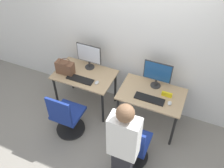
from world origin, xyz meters
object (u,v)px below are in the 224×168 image
Objects in this scene: keyboard_left at (80,79)px; mouse_left at (97,83)px; monitor_right at (157,73)px; handbag at (65,68)px; mouse_right at (170,103)px; office_chair_right at (132,146)px; person_right at (123,147)px; monitor_left at (89,55)px; keyboard_right at (149,99)px; office_chair_left at (67,118)px.

keyboard_left is 0.29m from mouse_left.
monitor_right reaches higher than handbag.
office_chair_right is at bearing -115.78° from mouse_right.
monitor_right is 1.33m from person_right.
handbag is (-0.30, -0.29, -0.14)m from monitor_left.
monitor_right is 0.49m from mouse_right.
keyboard_left is at bearing 139.32° from person_right.
keyboard_left is at bearing -174.18° from mouse_left.
office_chair_right is (1.15, -0.96, -0.62)m from monitor_left.
mouse_left is at bearing 179.56° from keyboard_right.
office_chair_right is (1.13, -0.08, 0.00)m from office_chair_left.
person_right reaches higher than office_chair_right.
person_right reaches higher than mouse_right.
office_chair_right is at bearing -24.77° from handbag.
mouse_left is at bearing -179.01° from mouse_right.
monitor_left is at bearing 140.01° from office_chair_right.
keyboard_right is (1.17, 0.02, 0.00)m from keyboard_left.
monitor_left is 1.17m from monitor_right.
office_chair_right is (1.15, -0.61, -0.37)m from keyboard_left.
mouse_left is 0.20× the size of keyboard_right.
monitor_left is 1.52m from mouse_right.
monitor_right reaches higher than office_chair_right.
keyboard_left is 0.65m from office_chair_left.
handbag reaches higher than mouse_left.
person_right is (1.14, -1.33, -0.13)m from monitor_left.
mouse_left is (0.29, -0.32, -0.24)m from monitor_left.
mouse_right is at bearing 0.99° from mouse_left.
office_chair_left is 2.92× the size of handbag.
office_chair_right is 0.56× the size of person_right.
monitor_left is 0.49m from mouse_left.
monitor_right is at bearing 88.84° from office_chair_right.
mouse_left is at bearing 130.10° from person_right.
handbag is at bearing -135.52° from monitor_left.
monitor_right reaches higher than keyboard_right.
handbag is at bearing 118.24° from office_chair_left.
mouse_right is 1.77m from handbag.
keyboard_left is 1.47m from mouse_right.
mouse_left is at bearing 5.82° from keyboard_left.
monitor_left reaches higher than keyboard_left.
keyboard_right is (0.88, -0.01, -0.01)m from mouse_left.
handbag reaches higher than office_chair_left.
keyboard_right is 5.04× the size of mouse_right.
keyboard_right is 1.47m from handbag.
office_chair_left is 1.00× the size of office_chair_right.
monitor_left reaches higher than office_chair_left.
mouse_left is 1.32m from person_right.
keyboard_left is 0.32m from handbag.
monitor_left is 0.43m from keyboard_left.
office_chair_left is 1.94× the size of monitor_right.
mouse_right is 1.08m from person_right.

